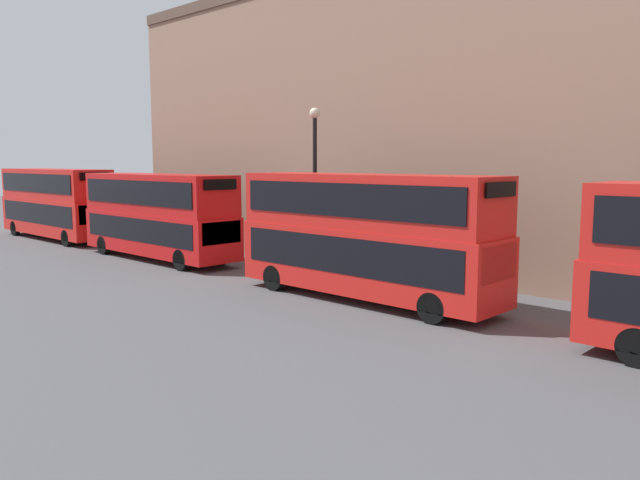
{
  "coord_description": "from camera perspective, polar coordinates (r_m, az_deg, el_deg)",
  "views": [
    {
      "loc": [
        -15.54,
        3.8,
        5.01
      ],
      "look_at": [
        0.48,
        19.13,
        2.2
      ],
      "focal_mm": 35.0,
      "sensor_mm": 36.0,
      "label": 1
    }
  ],
  "objects": [
    {
      "name": "bus_second_in_queue",
      "position": [
        22.36,
        4.19,
        0.77
      ],
      "size": [
        2.59,
        10.49,
        4.55
      ],
      "color": "red",
      "rests_on": "ground"
    },
    {
      "name": "bus_trailing",
      "position": [
        43.56,
        -23.04,
        3.32
      ],
      "size": [
        2.59,
        11.1,
        4.51
      ],
      "color": "red",
      "rests_on": "ground"
    },
    {
      "name": "bus_third_in_queue",
      "position": [
        32.79,
        -14.59,
        2.43
      ],
      "size": [
        2.59,
        10.56,
        4.36
      ],
      "color": "red",
      "rests_on": "ground"
    },
    {
      "name": "street_lamp",
      "position": [
        26.54,
        -0.47,
        5.92
      ],
      "size": [
        0.44,
        0.44,
        7.23
      ],
      "color": "black",
      "rests_on": "ground"
    }
  ]
}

